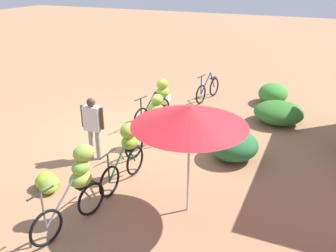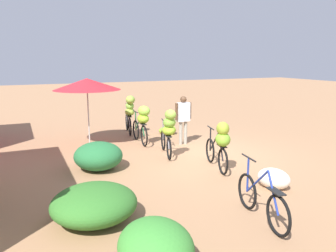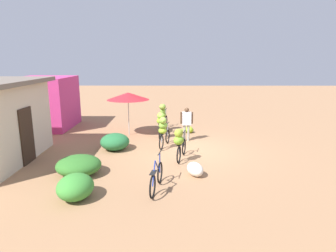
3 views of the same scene
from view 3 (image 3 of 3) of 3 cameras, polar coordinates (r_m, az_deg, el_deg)
name	(u,v)px [view 3 (image 3 of 3)]	position (r m, az deg, el deg)	size (l,w,h in m)	color
ground_plane	(187,150)	(12.13, 3.74, -4.71)	(60.00, 60.00, 0.00)	#A0734F
shop_pink	(45,103)	(17.19, -22.77, 4.23)	(3.20, 2.80, 2.74)	#C7377C
hedge_bush_front_left	(75,187)	(8.34, -17.60, -11.23)	(1.12, 0.97, 0.68)	#3B8833
hedge_bush_front_right	(79,165)	(9.96, -17.00, -7.35)	(1.39, 1.45, 0.63)	#326F28
hedge_bush_mid	(115,142)	(12.27, -10.31, -3.02)	(1.24, 1.19, 0.68)	#266A38
market_umbrella	(128,96)	(14.23, -7.78, 5.79)	(2.04, 2.04, 2.11)	beige
bicycle_leftmost	(156,178)	(8.47, -2.27, -10.09)	(1.65, 0.32, 0.98)	black
bicycle_near_pile	(180,142)	(10.62, 2.29, -3.08)	(1.59, 0.59, 1.26)	black
bicycle_center_loaded	(163,129)	(12.17, -0.92, -0.68)	(1.58, 0.53, 1.36)	black
bicycle_by_shop	(161,122)	(13.78, -1.45, 0.79)	(1.62, 0.42, 1.26)	black
bicycle_rightmost	(163,115)	(15.30, -0.96, 2.25)	(1.62, 0.47, 1.43)	black
banana_pile_on_ground	(188,130)	(14.95, 3.85, -0.74)	(0.66, 0.74, 0.33)	#96C425
produce_sack	(195,169)	(9.51, 5.29, -8.38)	(0.70, 0.44, 0.44)	silver
person_vendor	(187,121)	(13.27, 3.64, 1.01)	(0.24, 0.58, 1.54)	gray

